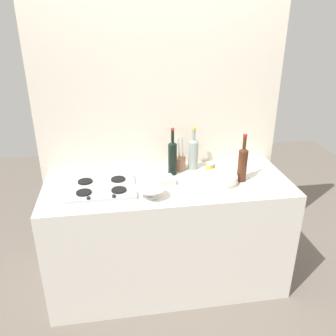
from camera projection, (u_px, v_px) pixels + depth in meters
ground_plane at (168, 279)px, 2.95m from camera, size 6.00×6.00×0.00m
counter_block at (168, 234)px, 2.77m from camera, size 1.80×0.70×0.90m
backsplash_panel at (161, 131)px, 2.81m from camera, size 1.90×0.06×2.35m
stovetop_hob at (102, 188)px, 2.49m from camera, size 0.47×0.38×0.04m
plate_stack at (221, 179)px, 2.58m from camera, size 0.25×0.25×0.06m
wine_bottle_leftmost at (193, 153)px, 2.77m from camera, size 0.08×0.08×0.34m
wine_bottle_mid_left at (243, 163)px, 2.57m from camera, size 0.07×0.07×0.36m
wine_bottle_mid_right at (172, 157)px, 2.67m from camera, size 0.07×0.07×0.37m
mixing_bowl at (151, 192)px, 2.37m from camera, size 0.19×0.19×0.07m
butter_dish at (163, 181)px, 2.56m from camera, size 0.18×0.14×0.05m
utensil_crock at (179, 163)px, 2.78m from camera, size 0.10×0.10×0.29m
condiment_jar_front at (211, 168)px, 2.73m from camera, size 0.07×0.07×0.09m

